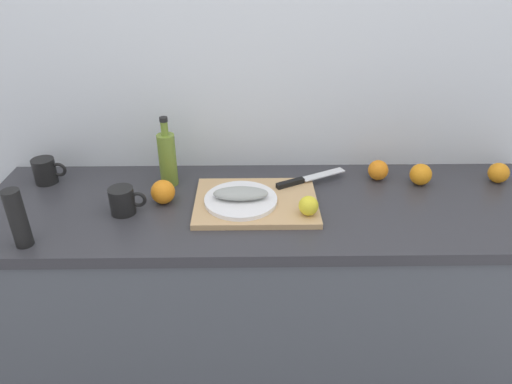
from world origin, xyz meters
TOP-DOWN VIEW (x-y plane):
  - ground_plane at (0.00, 0.00)m, footprint 12.00×12.00m
  - back_wall at (0.00, 0.33)m, footprint 3.20×0.05m
  - kitchen_counter at (0.00, 0.00)m, footprint 2.00×0.60m
  - cutting_board at (-0.04, -0.01)m, footprint 0.42×0.31m
  - white_plate at (-0.10, -0.02)m, footprint 0.25×0.25m
  - fish_fillet at (-0.10, -0.02)m, footprint 0.19×0.08m
  - chef_knife at (0.13, 0.12)m, footprint 0.27×0.16m
  - lemon_0 at (0.12, -0.10)m, footprint 0.06×0.06m
  - olive_oil_bottle at (-0.36, 0.15)m, footprint 0.06×0.06m
  - coffee_mug_0 at (-0.49, -0.05)m, footprint 0.12×0.08m
  - coffee_mug_1 at (-0.82, 0.17)m, footprint 0.12×0.08m
  - orange_0 at (-0.36, 0.01)m, footprint 0.08×0.08m
  - orange_1 at (0.42, 0.18)m, footprint 0.08×0.08m
  - orange_2 at (0.87, 0.15)m, footprint 0.08×0.08m
  - orange_3 at (0.57, 0.13)m, footprint 0.08×0.08m
  - pepper_mill at (-0.75, -0.23)m, footprint 0.05×0.05m

SIDE VIEW (x-z plane):
  - ground_plane at x=0.00m, z-range 0.00..0.00m
  - kitchen_counter at x=0.00m, z-range 0.00..0.90m
  - cutting_board at x=-0.04m, z-range 0.90..0.92m
  - white_plate at x=-0.10m, z-range 0.92..0.93m
  - chef_knife at x=0.13m, z-range 0.92..0.94m
  - orange_2 at x=0.87m, z-range 0.90..0.98m
  - orange_1 at x=0.42m, z-range 0.90..0.98m
  - orange_3 at x=0.57m, z-range 0.90..0.98m
  - orange_0 at x=-0.36m, z-range 0.90..0.98m
  - coffee_mug_0 at x=-0.49m, z-range 0.90..0.99m
  - coffee_mug_1 at x=-0.82m, z-range 0.90..0.99m
  - lemon_0 at x=0.12m, z-range 0.92..0.98m
  - fish_fillet at x=-0.10m, z-range 0.94..0.97m
  - pepper_mill at x=-0.75m, z-range 0.90..1.09m
  - olive_oil_bottle at x=-0.36m, z-range 0.87..1.14m
  - back_wall at x=0.00m, z-range 0.00..2.50m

